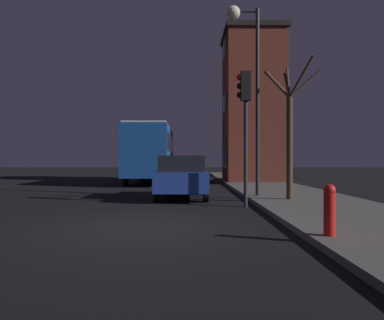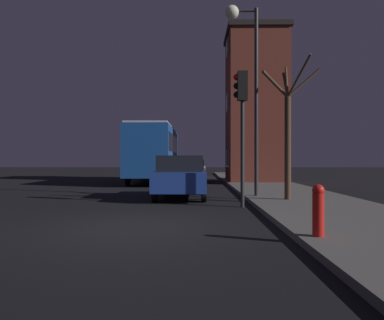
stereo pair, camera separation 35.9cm
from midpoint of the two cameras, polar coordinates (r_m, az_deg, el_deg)
ground_plane at (r=8.36m, az=-7.95°, el=-10.05°), size 120.00×120.00×0.00m
sidewalk at (r=9.11m, az=25.96°, el=-8.79°), size 3.79×60.00×0.13m
brick_building at (r=24.11m, az=10.08°, el=8.13°), size 3.73×4.22×9.36m
streetlamp at (r=14.42m, az=8.63°, el=15.53°), size 1.23×0.52×7.01m
traffic_light at (r=11.71m, az=8.42°, el=7.62°), size 0.43×0.24×4.18m
bare_tree at (r=12.98m, az=15.13°, el=4.43°), size 2.03×2.25×4.70m
bus at (r=24.07m, az=-5.30°, el=1.57°), size 2.49×9.60×3.49m
car_near_lane at (r=14.19m, az=-1.00°, el=-2.46°), size 1.86×4.24×1.61m
car_mid_lane at (r=23.62m, az=0.14°, el=-1.71°), size 1.89×4.58×1.38m
car_far_lane at (r=31.07m, az=0.62°, el=-1.18°), size 1.86×4.00×1.48m
fire_hydrant at (r=6.97m, az=20.10°, el=-7.03°), size 0.21×0.21×0.91m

